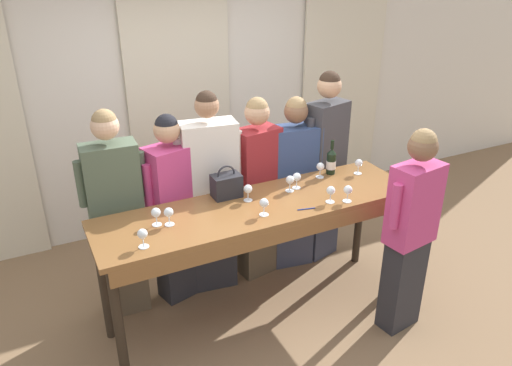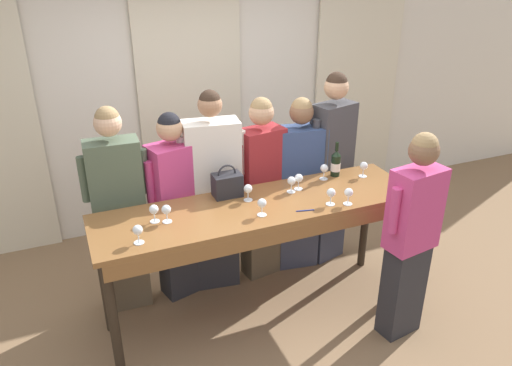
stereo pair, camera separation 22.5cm
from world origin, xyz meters
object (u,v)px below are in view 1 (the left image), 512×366
at_px(wine_glass_back_right, 264,204).
at_px(guest_olive_jacket, 117,214).
at_px(guest_cream_sweater, 211,194).
at_px(guest_pink_top, 173,209).
at_px(wine_glass_near_host, 290,181).
at_px(wine_glass_back_mid, 156,213).
at_px(wine_bottle, 331,162).
at_px(tasting_bar, 262,221).
at_px(guest_striped_shirt, 257,187).
at_px(handbag, 226,185).
at_px(wine_glass_front_mid, 331,191).
at_px(host_pouring, 410,230).
at_px(wine_glass_front_right, 359,164).
at_px(wine_glass_center_right, 348,190).
at_px(wine_glass_center_mid, 169,213).
at_px(wine_glass_by_bottle, 143,235).
at_px(guest_beige_cap, 324,164).
at_px(wine_glass_center_left, 297,178).
at_px(wine_glass_front_left, 248,190).
at_px(wine_glass_back_left, 320,167).
at_px(guest_navy_coat, 294,183).

distance_m(wine_glass_back_right, guest_olive_jacket, 1.18).
relative_size(wine_glass_back_right, guest_cream_sweater, 0.07).
height_order(wine_glass_back_right, guest_pink_top, guest_pink_top).
distance_m(wine_glass_near_host, guest_pink_top, 0.99).
bearing_deg(wine_glass_back_mid, wine_bottle, 7.19).
xyz_separation_m(tasting_bar, guest_striped_shirt, (0.24, 0.57, -0.01)).
distance_m(wine_glass_back_mid, guest_striped_shirt, 1.17).
xyz_separation_m(handbag, wine_glass_front_mid, (0.67, -0.44, -0.00)).
height_order(guest_olive_jacket, host_pouring, guest_olive_jacket).
distance_m(tasting_bar, handbag, 0.39).
xyz_separation_m(wine_glass_near_host, guest_olive_jacket, (-1.30, 0.44, -0.21)).
relative_size(wine_glass_front_mid, guest_olive_jacket, 0.08).
height_order(tasting_bar, wine_glass_front_right, wine_glass_front_right).
bearing_deg(wine_glass_back_mid, guest_olive_jacket, 110.85).
relative_size(wine_bottle, wine_glass_center_right, 2.28).
relative_size(wine_glass_center_mid, guest_olive_jacket, 0.08).
relative_size(tasting_bar, wine_glass_by_bottle, 19.01).
bearing_deg(wine_glass_front_right, guest_pink_top, 165.38).
relative_size(handbag, guest_beige_cap, 0.14).
bearing_deg(tasting_bar, guest_striped_shirt, 66.83).
bearing_deg(wine_glass_center_mid, wine_glass_back_right, -14.27).
distance_m(wine_glass_front_mid, guest_beige_cap, 0.88).
distance_m(wine_glass_front_mid, wine_glass_near_host, 0.36).
distance_m(wine_glass_center_mid, guest_pink_top, 0.62).
bearing_deg(guest_striped_shirt, guest_beige_cap, -0.00).
distance_m(guest_pink_top, host_pouring, 1.88).
distance_m(guest_pink_top, guest_beige_cap, 1.48).
relative_size(wine_glass_center_right, host_pouring, 0.08).
relative_size(wine_glass_back_mid, guest_olive_jacket, 0.08).
relative_size(wine_glass_center_mid, wine_glass_by_bottle, 1.00).
bearing_deg(wine_glass_back_mid, wine_glass_center_left, 3.89).
bearing_deg(wine_glass_front_left, guest_striped_shirt, 56.04).
xyz_separation_m(tasting_bar, wine_glass_by_bottle, (-0.95, -0.17, 0.22)).
xyz_separation_m(wine_glass_center_right, wine_glass_by_bottle, (-1.58, 0.05, 0.00)).
bearing_deg(guest_olive_jacket, host_pouring, -31.13).
bearing_deg(wine_glass_near_host, wine_glass_back_right, -144.46).
xyz_separation_m(wine_glass_center_mid, guest_beige_cap, (1.66, 0.53, -0.15)).
bearing_deg(wine_glass_near_host, wine_glass_back_left, 17.83).
bearing_deg(wine_bottle, wine_glass_back_left, -167.65).
bearing_deg(host_pouring, tasting_bar, 147.72).
height_order(wine_glass_front_mid, wine_glass_near_host, same).
height_order(wine_glass_front_mid, wine_glass_back_mid, same).
relative_size(wine_glass_center_right, guest_navy_coat, 0.08).
relative_size(wine_glass_front_left, guest_cream_sweater, 0.07).
bearing_deg(guest_beige_cap, wine_glass_back_left, -129.33).
bearing_deg(guest_beige_cap, guest_navy_coat, 180.00).
height_order(tasting_bar, wine_glass_back_left, wine_glass_back_left).
height_order(guest_cream_sweater, host_pouring, guest_cream_sweater).
height_order(wine_glass_front_left, wine_glass_center_mid, same).
bearing_deg(wine_bottle, host_pouring, -80.92).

